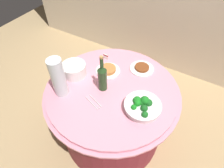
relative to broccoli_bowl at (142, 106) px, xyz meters
name	(u,v)px	position (x,y,z in m)	size (l,w,h in m)	color
ground_plane	(112,132)	(-0.31, 0.08, -0.78)	(6.00, 6.00, 0.00)	tan
buffet_table	(112,113)	(-0.31, 0.08, -0.41)	(1.16, 1.16, 0.74)	maroon
broccoli_bowl	(142,106)	(0.00, 0.00, 0.00)	(0.28, 0.28, 0.12)	white
plate_stack	(74,70)	(-0.68, 0.05, 0.01)	(0.21, 0.21, 0.11)	white
wine_bottle	(102,77)	(-0.37, 0.04, 0.09)	(0.07, 0.07, 0.34)	#23401D
decorative_fruit_vase	(59,79)	(-0.63, -0.17, 0.11)	(0.11, 0.11, 0.34)	silver
serving_tongs	(94,102)	(-0.35, -0.13, -0.04)	(0.17, 0.10, 0.01)	silver
food_plate_peanuts	(108,70)	(-0.44, 0.23, -0.03)	(0.22, 0.22, 0.04)	white
food_plate_stir_fry	(142,68)	(-0.19, 0.42, -0.03)	(0.22, 0.22, 0.03)	white
label_placard_front	(106,57)	(-0.55, 0.38, -0.01)	(0.05, 0.01, 0.05)	white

